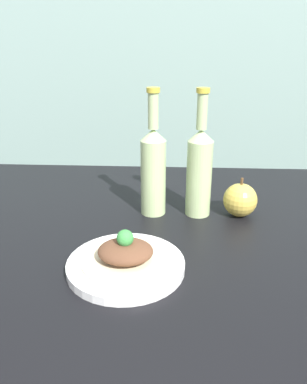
# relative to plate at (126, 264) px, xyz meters

# --- Properties ---
(ground_plane) EXTENTS (1.80, 1.10, 0.04)m
(ground_plane) POSITION_rel_plate_xyz_m (0.04, 0.15, -0.03)
(ground_plane) COLOR black
(wall_backsplash) EXTENTS (1.80, 0.03, 0.80)m
(wall_backsplash) POSITION_rel_plate_xyz_m (0.04, 0.68, 0.39)
(wall_backsplash) COLOR #84A399
(wall_backsplash) RESTS_ON ground_plane
(plate) EXTENTS (0.24, 0.24, 0.02)m
(plate) POSITION_rel_plate_xyz_m (0.00, 0.00, 0.00)
(plate) COLOR white
(plate) RESTS_ON ground_plane
(plated_food) EXTENTS (0.18, 0.18, 0.07)m
(plated_food) POSITION_rel_plate_xyz_m (0.00, -0.00, 0.03)
(plated_food) COLOR beige
(plated_food) RESTS_ON plate
(cider_bottle_left) EXTENTS (0.07, 0.07, 0.33)m
(cider_bottle_left) POSITION_rel_plate_xyz_m (0.04, 0.27, 0.11)
(cider_bottle_left) COLOR #B7D18E
(cider_bottle_left) RESTS_ON ground_plane
(cider_bottle_right) EXTENTS (0.07, 0.07, 0.33)m
(cider_bottle_right) POSITION_rel_plate_xyz_m (0.16, 0.27, 0.11)
(cider_bottle_right) COLOR #B7D18E
(cider_bottle_right) RESTS_ON ground_plane
(apple) EXTENTS (0.09, 0.09, 0.11)m
(apple) POSITION_rel_plate_xyz_m (0.27, 0.27, 0.03)
(apple) COLOR gold
(apple) RESTS_ON ground_plane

